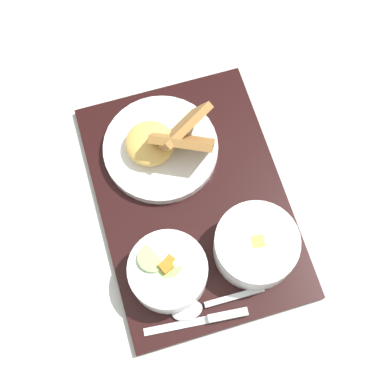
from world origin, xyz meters
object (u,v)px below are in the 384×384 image
spoon (204,306)px  bowl_soup (256,245)px  bowl_salad (168,271)px  plate_main (163,145)px  knife (214,318)px

spoon → bowl_soup: bearing=-148.0°
bowl_salad → bowl_soup: bearing=-95.3°
spoon → plate_main: bearing=-91.6°
bowl_soup → knife: bearing=126.9°
plate_main → spoon: 0.28m
bowl_soup → plate_main: 0.23m
spoon → knife: bearing=115.9°
spoon → bowl_salad: bearing=-57.1°
plate_main → spoon: plate_main is taller
knife → spoon: size_ratio=1.11×
bowl_salad → spoon: size_ratio=0.84×
bowl_soup → plate_main: size_ratio=0.67×
bowl_salad → spoon: bowl_salad is taller
bowl_soup → knife: bowl_soup is taller
bowl_soup → spoon: (-0.05, 0.11, -0.03)m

